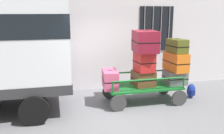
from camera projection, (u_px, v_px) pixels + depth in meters
ground_plane at (116, 112)px, 6.51m from camera, size 40.00×40.00×0.00m
building_wall at (99, 14)px, 8.10m from camera, size 12.00×0.38×5.00m
luggage_cart at (143, 89)px, 7.14m from camera, size 2.20×1.08×0.49m
cart_railing at (144, 77)px, 7.06m from camera, size 2.08×0.94×0.33m
suitcase_left_bottom at (110, 79)px, 6.88m from camera, size 0.47×0.82×0.50m
suitcase_midleft_bottom at (143, 78)px, 7.10m from camera, size 0.62×0.61×0.43m
suitcase_midleft_middle at (144, 62)px, 6.95m from camera, size 0.51×0.62×0.55m
suitcase_midleft_top at (145, 41)px, 6.80m from camera, size 0.67×0.85×0.59m
suitcase_center_bottom at (175, 77)px, 7.29m from camera, size 0.58×0.59×0.40m
suitcase_center_middle at (176, 62)px, 7.19m from camera, size 0.47×0.86×0.54m
suitcase_center_top at (177, 46)px, 7.07m from camera, size 0.44×0.67×0.40m
backpack at (191, 91)px, 7.54m from camera, size 0.27×0.22×0.44m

